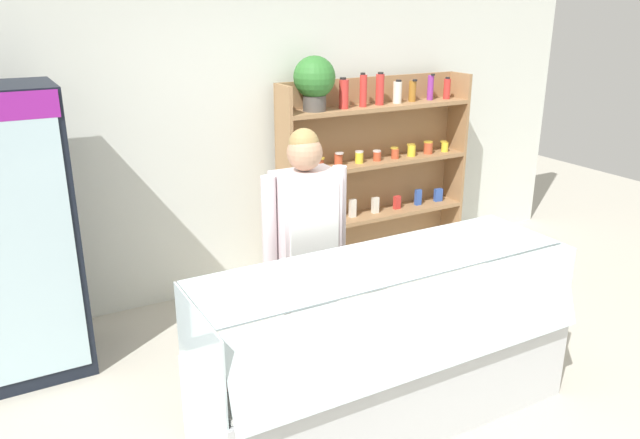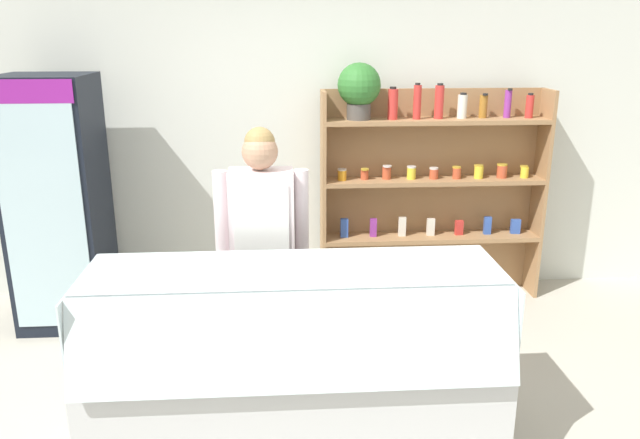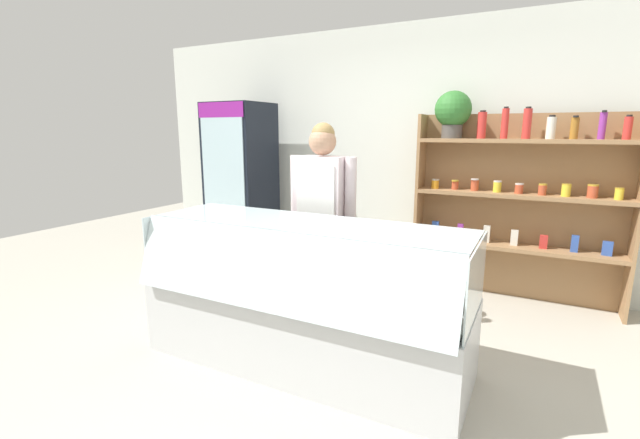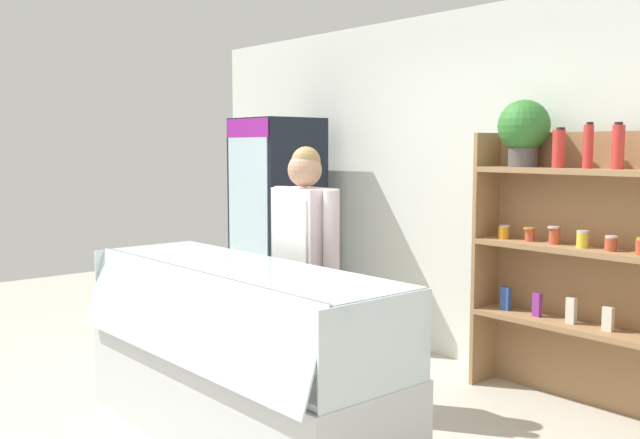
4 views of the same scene
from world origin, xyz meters
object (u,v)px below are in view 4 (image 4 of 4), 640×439
Objects in this scene: drinks_fridge at (277,227)px; deli_display_case at (238,386)px; shelving_unit at (595,232)px; shop_clerk at (304,254)px.

drinks_fridge reaches higher than deli_display_case.
shelving_unit reaches higher than drinks_fridge.
deli_display_case is 1.34× the size of shop_clerk.
deli_display_case is (1.74, -1.61, -0.65)m from drinks_fridge.
drinks_fridge is at bearing 137.14° from deli_display_case.
shelving_unit reaches higher than shop_clerk.
shop_clerk reaches higher than deli_display_case.
shop_clerk is (-0.18, 0.64, 0.68)m from deli_display_case.
shelving_unit is 0.89× the size of deli_display_case.
shelving_unit is at bearing 6.73° from drinks_fridge.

